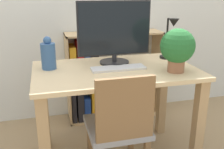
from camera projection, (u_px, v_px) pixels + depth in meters
The scene contains 8 objects.
desk at pixel (115, 89), 1.96m from camera, with size 1.18×0.72×0.77m.
monitor at pixel (114, 31), 1.97m from camera, with size 0.56×0.23×0.47m.
keyboard at pixel (118, 68), 1.89m from camera, with size 0.39×0.12×0.02m.
vase at pixel (48, 55), 1.87m from camera, with size 0.10×0.10×0.24m.
desk_lamp at pixel (170, 35), 2.08m from camera, with size 0.10×0.19×0.34m.
potted_plant at pixel (177, 48), 1.79m from camera, with size 0.24×0.24×0.30m.
chair at pixel (119, 127), 1.72m from camera, with size 0.40×0.40×0.85m.
bookshelf at pixel (96, 82), 2.72m from camera, with size 0.97×0.28×0.91m.
Camera 1 is at (-0.48, -1.76, 1.33)m, focal length 42.00 mm.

